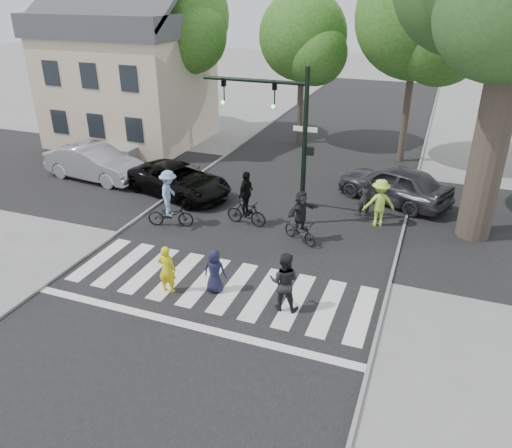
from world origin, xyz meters
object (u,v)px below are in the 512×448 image
(pedestrian_child, at_px, (215,271))
(cyclist_right, at_px, (301,220))
(cyclist_mid, at_px, (246,203))
(traffic_signal, at_px, (283,124))
(car_grey, at_px, (394,184))
(cyclist_left, at_px, (170,203))
(pedestrian_woman, at_px, (167,269))
(pedestrian_adult, at_px, (284,282))
(car_silver, at_px, (94,162))
(car_suv, at_px, (179,180))

(pedestrian_child, xyz_separation_m, cyclist_right, (1.52, 4.09, 0.17))
(cyclist_mid, distance_m, cyclist_right, 2.45)
(traffic_signal, relative_size, pedestrian_child, 4.22)
(pedestrian_child, distance_m, car_grey, 10.01)
(traffic_signal, height_order, pedestrian_child, traffic_signal)
(pedestrian_child, relative_size, cyclist_left, 0.62)
(pedestrian_woman, xyz_separation_m, pedestrian_child, (1.34, 0.53, -0.07))
(pedestrian_child, relative_size, pedestrian_adult, 0.78)
(pedestrian_woman, relative_size, cyclist_left, 0.69)
(cyclist_mid, bearing_deg, car_silver, 165.98)
(pedestrian_child, height_order, car_suv, pedestrian_child)
(cyclist_mid, bearing_deg, cyclist_right, -14.70)
(cyclist_left, distance_m, cyclist_right, 5.10)
(cyclist_left, bearing_deg, pedestrian_adult, -32.40)
(cyclist_right, relative_size, car_grey, 0.41)
(cyclist_mid, distance_m, car_grey, 6.70)
(pedestrian_woman, bearing_deg, car_suv, -68.46)
(pedestrian_child, height_order, cyclist_right, cyclist_right)
(pedestrian_woman, bearing_deg, cyclist_right, -126.19)
(pedestrian_adult, bearing_deg, car_silver, -35.47)
(traffic_signal, xyz_separation_m, cyclist_left, (-3.85, -2.00, -2.91))
(car_grey, bearing_deg, pedestrian_adult, 11.04)
(traffic_signal, xyz_separation_m, car_suv, (-5.08, 0.95, -3.20))
(car_suv, xyz_separation_m, car_silver, (-4.78, 0.36, 0.13))
(cyclist_mid, height_order, car_grey, cyclist_mid)
(traffic_signal, relative_size, pedestrian_adult, 3.30)
(traffic_signal, bearing_deg, car_grey, 41.59)
(pedestrian_adult, height_order, car_grey, pedestrian_adult)
(traffic_signal, distance_m, cyclist_mid, 3.32)
(traffic_signal, xyz_separation_m, car_silver, (-9.85, 1.32, -3.07))
(cyclist_left, distance_m, car_silver, 6.86)
(traffic_signal, relative_size, cyclist_mid, 2.73)
(traffic_signal, bearing_deg, cyclist_mid, -143.24)
(car_silver, height_order, car_grey, car_grey)
(pedestrian_woman, relative_size, pedestrian_adult, 0.86)
(traffic_signal, relative_size, cyclist_right, 3.03)
(cyclist_left, bearing_deg, pedestrian_woman, -61.54)
(cyclist_right, distance_m, car_grey, 5.68)
(pedestrian_woman, height_order, cyclist_right, cyclist_right)
(cyclist_left, distance_m, cyclist_mid, 2.94)
(cyclist_left, relative_size, cyclist_mid, 1.04)
(traffic_signal, bearing_deg, pedestrian_child, -93.07)
(traffic_signal, distance_m, car_grey, 6.10)
(pedestrian_adult, height_order, car_suv, pedestrian_adult)
(car_grey, bearing_deg, pedestrian_child, -1.79)
(pedestrian_woman, relative_size, cyclist_right, 0.79)
(car_suv, bearing_deg, cyclist_right, -94.07)
(cyclist_mid, bearing_deg, pedestrian_child, -79.80)
(pedestrian_child, distance_m, cyclist_mid, 4.79)
(pedestrian_woman, height_order, cyclist_left, cyclist_left)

